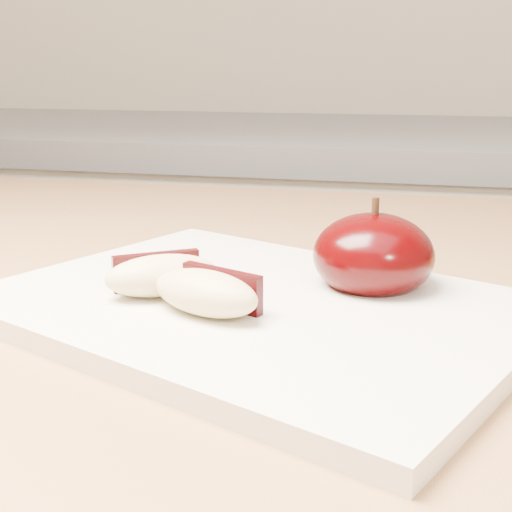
# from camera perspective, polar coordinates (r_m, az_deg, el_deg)

# --- Properties ---
(back_cabinet) EXTENTS (2.40, 0.62, 0.94)m
(back_cabinet) POSITION_cam_1_polar(r_m,az_deg,el_deg) (1.31, 10.66, -10.84)
(back_cabinet) COLOR silver
(back_cabinet) RESTS_ON ground
(cutting_board) EXTENTS (0.36, 0.32, 0.01)m
(cutting_board) POSITION_cam_1_polar(r_m,az_deg,el_deg) (0.41, 0.00, -4.19)
(cutting_board) COLOR silver
(cutting_board) RESTS_ON island_counter
(apple_half) EXTENTS (0.08, 0.08, 0.06)m
(apple_half) POSITION_cam_1_polar(r_m,az_deg,el_deg) (0.43, 9.36, 0.04)
(apple_half) COLOR black
(apple_half) RESTS_ON cutting_board
(apple_wedge_a) EXTENTS (0.07, 0.06, 0.02)m
(apple_wedge_a) POSITION_cam_1_polar(r_m,az_deg,el_deg) (0.41, -7.61, -1.50)
(apple_wedge_a) COLOR beige
(apple_wedge_a) RESTS_ON cutting_board
(apple_wedge_b) EXTENTS (0.07, 0.05, 0.02)m
(apple_wedge_b) POSITION_cam_1_polar(r_m,az_deg,el_deg) (0.38, -3.90, -2.91)
(apple_wedge_b) COLOR beige
(apple_wedge_b) RESTS_ON cutting_board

